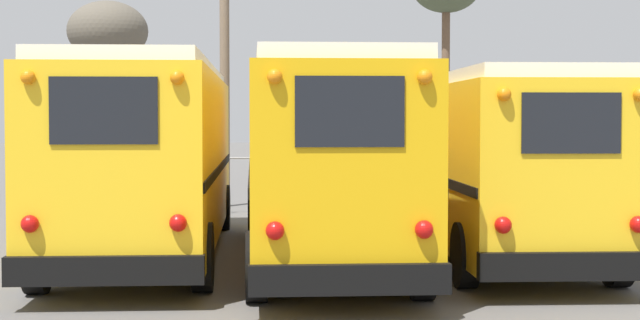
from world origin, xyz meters
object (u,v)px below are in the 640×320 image
object	(u,v)px
school_bus_2	(485,158)
bare_tree_1	(108,33)
utility_pole	(225,53)
school_bus_1	(321,156)
school_bus_0	(150,153)

from	to	relation	value
school_bus_2	bare_tree_1	distance (m)	20.44
utility_pole	bare_tree_1	xyz separation A→B (m)	(-4.71, 8.25, 1.22)
school_bus_2	utility_pole	world-z (taller)	utility_pole
school_bus_1	school_bus_0	bearing A→B (deg)	161.21
school_bus_1	school_bus_2	bearing A→B (deg)	22.91
school_bus_1	school_bus_2	distance (m)	3.21
school_bus_1	utility_pole	world-z (taller)	utility_pole
school_bus_0	school_bus_1	world-z (taller)	school_bus_0
school_bus_0	school_bus_1	distance (m)	3.12
school_bus_1	bare_tree_1	world-z (taller)	bare_tree_1
school_bus_0	school_bus_2	bearing A→B (deg)	2.36
school_bus_2	bare_tree_1	size ratio (longest dim) A/B	1.57
bare_tree_1	utility_pole	bearing A→B (deg)	-60.25
school_bus_1	bare_tree_1	xyz separation A→B (m)	(-7.06, 18.68, 3.61)
bare_tree_1	school_bus_0	bearing A→B (deg)	-76.91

